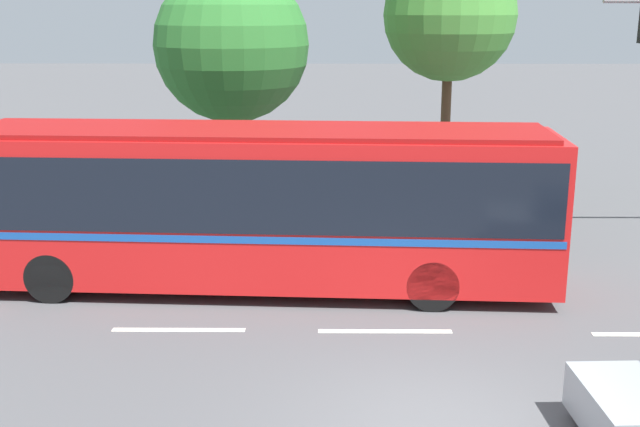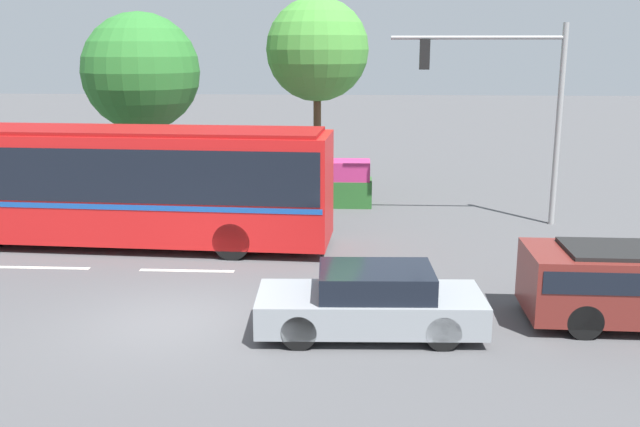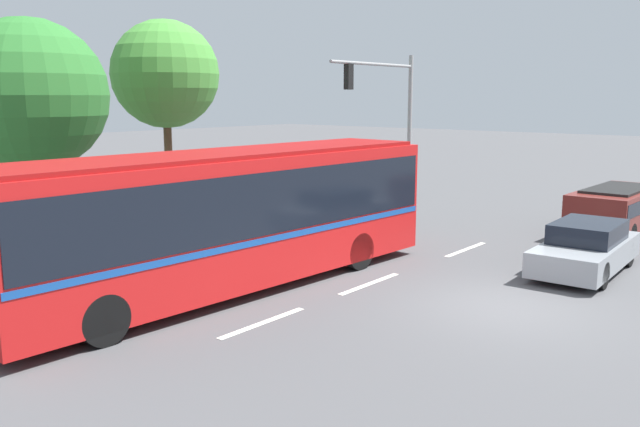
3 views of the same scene
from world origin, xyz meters
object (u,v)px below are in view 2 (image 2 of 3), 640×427
at_px(sedan_foreground, 371,303).
at_px(traffic_light_pole, 516,94).
at_px(street_tree_centre, 317,50).
at_px(city_bus, 119,179).
at_px(street_tree_left, 141,72).

height_order(sedan_foreground, traffic_light_pole, traffic_light_pole).
distance_m(sedan_foreground, street_tree_centre, 15.80).
xyz_separation_m(city_bus, street_tree_centre, (5.04, 8.90, 3.49)).
bearing_deg(sedan_foreground, city_bus, -43.37).
bearing_deg(street_tree_left, sedan_foreground, -57.16).
relative_size(city_bus, traffic_light_pole, 1.93).
height_order(city_bus, traffic_light_pole, traffic_light_pole).
relative_size(city_bus, sedan_foreground, 2.68).
xyz_separation_m(street_tree_left, street_tree_centre, (6.32, 2.18, 0.78)).
bearing_deg(traffic_light_pole, sedan_foreground, 63.64).
distance_m(city_bus, sedan_foreground, 9.31).
distance_m(city_bus, street_tree_centre, 10.81).
xyz_separation_m(traffic_light_pole, street_tree_centre, (-6.46, 5.79, 1.28)).
bearing_deg(traffic_light_pole, street_tree_left, -15.80).
relative_size(street_tree_left, street_tree_centre, 0.91).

